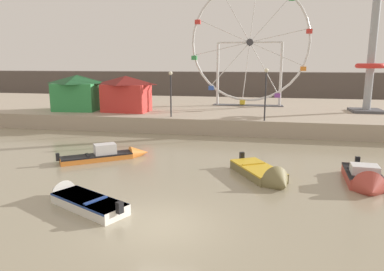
{
  "coord_description": "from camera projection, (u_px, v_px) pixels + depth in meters",
  "views": [
    {
      "loc": [
        3.44,
        -11.69,
        5.87
      ],
      "look_at": [
        -0.84,
        10.41,
        1.24
      ],
      "focal_mm": 33.37,
      "sensor_mm": 36.0,
      "label": 1
    }
  ],
  "objects": [
    {
      "name": "motorboat_orange_hull",
      "position": [
        111.0,
        155.0,
        21.99
      ],
      "size": [
        4.94,
        3.96,
        1.29
      ],
      "rotation": [
        0.0,
        0.0,
        0.63
      ],
      "color": "orange",
      "rests_on": "ground_plane"
    },
    {
      "name": "ferris_wheel_white_frame",
      "position": [
        250.0,
        44.0,
        37.05
      ],
      "size": [
        12.29,
        1.2,
        12.73
      ],
      "color": "silver",
      "rests_on": "quay_promenade"
    },
    {
      "name": "carnival_booth_green_kiosk",
      "position": [
        78.0,
        92.0,
        34.43
      ],
      "size": [
        4.69,
        4.06,
        3.39
      ],
      "rotation": [
        0.0,
        0.0,
        0.07
      ],
      "color": "#33934C",
      "rests_on": "quay_promenade"
    },
    {
      "name": "quay_promenade",
      "position": [
        228.0,
        112.0,
        38.31
      ],
      "size": [
        110.0,
        19.74,
        1.3
      ],
      "primitive_type": "cube",
      "color": "tan",
      "rests_on": "ground_plane"
    },
    {
      "name": "ground_plane",
      "position": [
        161.0,
        226.0,
        13.06
      ],
      "size": [
        240.0,
        240.0,
        0.0
      ],
      "primitive_type": "plane",
      "color": "gray"
    },
    {
      "name": "promenade_lamp_near",
      "position": [
        171.0,
        87.0,
        30.03
      ],
      "size": [
        0.32,
        0.32,
        3.83
      ],
      "color": "#2D2D33",
      "rests_on": "quay_promenade"
    },
    {
      "name": "motorboat_olive_wood",
      "position": [
        266.0,
        175.0,
        18.03
      ],
      "size": [
        3.5,
        4.6,
        1.48
      ],
      "rotation": [
        0.0,
        0.0,
        5.23
      ],
      "color": "olive",
      "rests_on": "ground_plane"
    },
    {
      "name": "drop_tower_steel_tower",
      "position": [
        373.0,
        44.0,
        32.2
      ],
      "size": [
        2.8,
        2.8,
        15.98
      ],
      "color": "#999EA3",
      "rests_on": "quay_promenade"
    },
    {
      "name": "carnival_booth_red_striped",
      "position": [
        126.0,
        93.0,
        33.36
      ],
      "size": [
        4.73,
        3.27,
        3.34
      ],
      "rotation": [
        0.0,
        0.0,
        -0.08
      ],
      "color": "red",
      "rests_on": "quay_promenade"
    },
    {
      "name": "motorboat_white_red_stripe",
      "position": [
        77.0,
        198.0,
        15.01
      ],
      "size": [
        4.63,
        3.18,
        1.2
      ],
      "rotation": [
        0.0,
        0.0,
        2.67
      ],
      "color": "silver",
      "rests_on": "ground_plane"
    },
    {
      "name": "promenade_lamp_far",
      "position": [
        266.0,
        87.0,
        27.88
      ],
      "size": [
        0.32,
        0.32,
        4.12
      ],
      "color": "#2D2D33",
      "rests_on": "quay_promenade"
    },
    {
      "name": "distant_town_skyline",
      "position": [
        239.0,
        86.0,
        55.89
      ],
      "size": [
        140.0,
        3.0,
        4.4
      ],
      "primitive_type": "cube",
      "color": "#564C47",
      "rests_on": "ground_plane"
    },
    {
      "name": "motorboat_faded_red",
      "position": [
        365.0,
        180.0,
        17.15
      ],
      "size": [
        1.86,
        4.21,
        1.5
      ],
      "rotation": [
        0.0,
        0.0,
        4.63
      ],
      "color": "#B24238",
      "rests_on": "ground_plane"
    }
  ]
}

